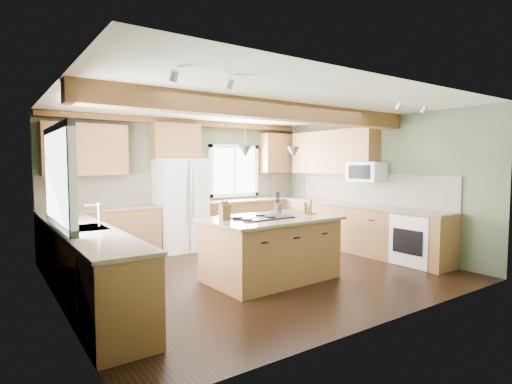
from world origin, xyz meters
TOP-DOWN VIEW (x-y plane):
  - floor at (0.00, 0.00)m, footprint 5.60×5.60m
  - ceiling at (0.00, 0.00)m, footprint 5.60×5.60m
  - wall_back at (0.00, 2.50)m, footprint 5.60×0.00m
  - wall_left at (-2.80, 0.00)m, footprint 0.00×5.00m
  - wall_right at (2.80, 0.00)m, footprint 0.00×5.00m
  - ceiling_beam at (0.00, -0.49)m, footprint 5.55×0.26m
  - soffit_trim at (0.00, 2.40)m, footprint 5.55×0.20m
  - backsplash_back at (0.00, 2.48)m, footprint 5.58×0.03m
  - backsplash_right at (2.78, 0.05)m, footprint 0.03×3.70m
  - base_cab_back_left at (-1.79, 2.20)m, footprint 2.02×0.60m
  - counter_back_left at (-1.79, 2.20)m, footprint 2.06×0.64m
  - base_cab_back_right at (1.49, 2.20)m, footprint 2.62×0.60m
  - counter_back_right at (1.49, 2.20)m, footprint 2.66×0.64m
  - base_cab_left at (-2.50, 0.05)m, footprint 0.60×3.70m
  - counter_left at (-2.50, 0.05)m, footprint 0.64×3.74m
  - base_cab_right at (2.50, 0.05)m, footprint 0.60×3.70m
  - counter_right at (2.50, 0.05)m, footprint 0.64×3.74m
  - upper_cab_back_left at (-1.99, 2.33)m, footprint 1.40×0.35m
  - upper_cab_over_fridge at (-0.30, 2.33)m, footprint 0.96×0.35m
  - upper_cab_right at (2.62, 0.90)m, footprint 0.35×2.20m
  - upper_cab_back_corner at (2.30, 2.33)m, footprint 0.90×0.35m
  - window_left at (-2.78, 0.05)m, footprint 0.04×1.60m
  - window_back at (1.15, 2.48)m, footprint 1.10×0.04m
  - sink at (-2.50, 0.05)m, footprint 0.50×0.65m
  - faucet at (-2.32, 0.05)m, footprint 0.02×0.02m
  - dishwasher at (-2.49, -1.25)m, footprint 0.60×0.60m
  - oven at (2.49, -1.25)m, footprint 0.60×0.72m
  - microwave at (2.58, -0.05)m, footprint 0.40×0.70m
  - pendant_left at (-0.50, -0.51)m, footprint 0.18×0.18m
  - pendant_right at (0.41, -0.47)m, footprint 0.18×0.18m
  - refrigerator at (-0.30, 2.12)m, footprint 0.90×0.74m
  - island at (-0.04, -0.49)m, footprint 1.86×1.19m
  - island_top at (-0.04, -0.49)m, footprint 1.99×1.32m
  - cooktop at (-0.19, -0.50)m, footprint 0.81×0.56m
  - knife_block at (-0.75, -0.38)m, footprint 0.14×0.11m
  - utensil_crock at (0.38, -0.12)m, footprint 0.14×0.14m
  - bottle_tray at (0.70, -0.49)m, footprint 0.29×0.29m

SIDE VIEW (x-z plane):
  - floor at x=0.00m, z-range 0.00..0.00m
  - dishwasher at x=-2.49m, z-range 0.01..0.85m
  - oven at x=2.49m, z-range 0.01..0.85m
  - base_cab_back_left at x=-1.79m, z-range 0.00..0.88m
  - base_cab_back_right at x=1.49m, z-range 0.00..0.88m
  - base_cab_left at x=-2.50m, z-range 0.00..0.88m
  - base_cab_right at x=2.50m, z-range 0.00..0.88m
  - island at x=-0.04m, z-range 0.00..0.88m
  - counter_back_left at x=-1.79m, z-range 0.88..0.92m
  - counter_back_right at x=1.49m, z-range 0.88..0.92m
  - counter_left at x=-2.50m, z-range 0.88..0.92m
  - counter_right at x=2.50m, z-range 0.88..0.92m
  - refrigerator at x=-0.30m, z-range 0.00..1.80m
  - island_top at x=-0.04m, z-range 0.88..0.92m
  - sink at x=-2.50m, z-range 0.89..0.92m
  - cooktop at x=-0.19m, z-range 0.92..0.94m
  - utensil_crock at x=0.38m, z-range 0.92..1.07m
  - bottle_tray at x=0.70m, z-range 0.92..1.13m
  - knife_block at x=-0.75m, z-range 0.92..1.14m
  - faucet at x=-2.32m, z-range 0.91..1.19m
  - backsplash_back at x=0.00m, z-range 0.92..1.50m
  - backsplash_right at x=2.78m, z-range 0.92..1.50m
  - wall_back at x=0.00m, z-range -1.50..4.10m
  - wall_left at x=-2.80m, z-range -1.20..3.80m
  - wall_right at x=2.80m, z-range -1.20..3.80m
  - window_back at x=1.15m, z-range 1.05..2.05m
  - window_left at x=-2.78m, z-range 1.02..2.08m
  - microwave at x=2.58m, z-range 1.36..1.74m
  - pendant_left at x=-0.50m, z-range 1.80..1.96m
  - pendant_right at x=0.41m, z-range 1.80..1.96m
  - upper_cab_back_left at x=-1.99m, z-range 1.50..2.40m
  - upper_cab_right at x=2.62m, z-range 1.50..2.40m
  - upper_cab_back_corner at x=2.30m, z-range 1.50..2.40m
  - upper_cab_over_fridge at x=-0.30m, z-range 1.80..2.50m
  - ceiling_beam at x=0.00m, z-range 2.34..2.60m
  - soffit_trim at x=0.00m, z-range 2.49..2.59m
  - ceiling at x=0.00m, z-range 2.60..2.60m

